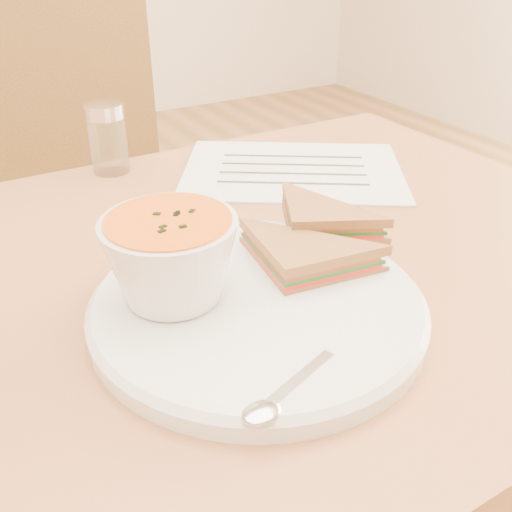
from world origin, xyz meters
TOP-DOWN VIEW (x-y plane):
  - dining_table at (0.00, 0.00)m, footprint 1.00×0.70m
  - chair_far at (-0.06, 0.51)m, footprint 0.49×0.49m
  - plate at (-0.01, -0.10)m, footprint 0.34×0.34m
  - soup_bowl at (-0.08, -0.07)m, footprint 0.16×0.16m
  - sandwich_half_a at (0.01, -0.12)m, footprint 0.13×0.13m
  - sandwich_half_b at (0.05, -0.06)m, footprint 0.14×0.14m
  - spoon at (-0.04, -0.21)m, footprint 0.16×0.08m
  - paper_menu at (0.21, 0.18)m, footprint 0.39×0.37m
  - condiment_shaker at (-0.02, 0.31)m, footprint 0.06×0.06m

SIDE VIEW (x-z plane):
  - dining_table at x=0.00m, z-range 0.00..0.75m
  - chair_far at x=-0.06m, z-range 0.00..0.96m
  - paper_menu at x=0.21m, z-range 0.75..0.75m
  - plate at x=-0.01m, z-range 0.75..0.77m
  - spoon at x=-0.04m, z-range 0.77..0.78m
  - sandwich_half_a at x=0.01m, z-range 0.77..0.80m
  - sandwich_half_b at x=0.05m, z-range 0.78..0.81m
  - condiment_shaker at x=-0.02m, z-range 0.75..0.85m
  - soup_bowl at x=-0.08m, z-range 0.77..0.85m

